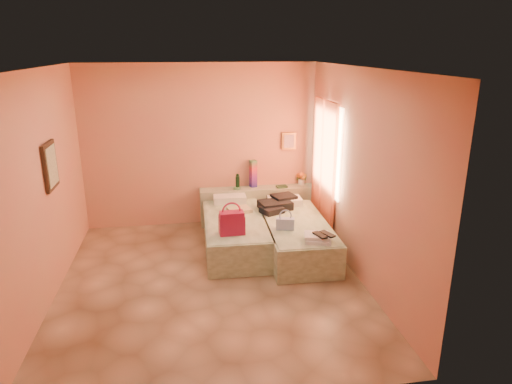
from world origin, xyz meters
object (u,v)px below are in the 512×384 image
green_book (282,187)px  bed_right (295,237)px  headboard_ledge (258,205)px  magenta_handbag (232,223)px  water_bottle (238,181)px  flower_vase (302,177)px  bed_left (235,233)px  towel_stack (318,238)px  blue_handbag (285,224)px

green_book → bed_right: bearing=-99.3°
headboard_ledge → magenta_handbag: magenta_handbag is taller
water_bottle → flower_vase: 1.17m
bed_left → towel_stack: towel_stack is taller
headboard_ledge → bed_left: 1.18m
headboard_ledge → towel_stack: headboard_ledge is taller
green_book → towel_stack: bearing=-95.0°
blue_handbag → headboard_ledge: bearing=109.0°
green_book → magenta_handbag: magenta_handbag is taller
blue_handbag → flower_vase: bearing=82.2°
water_bottle → blue_handbag: bearing=-73.0°
bed_right → green_book: bearing=88.9°
towel_stack → flower_vase: bearing=81.6°
bed_right → flower_vase: size_ratio=7.57×
water_bottle → blue_handbag: 1.71m
bed_left → bed_right: bearing=-16.6°
water_bottle → magenta_handbag: size_ratio=0.70×
magenta_handbag → towel_stack: (1.14, -0.46, -0.12)m
bed_right → magenta_handbag: bearing=-161.5°
headboard_ledge → water_bottle: size_ratio=8.13×
water_bottle → bed_right: bearing=-61.8°
bed_left → towel_stack: (1.02, -1.06, 0.30)m
headboard_ledge → flower_vase: 0.94m
blue_handbag → water_bottle: bearing=121.0°
headboard_ledge → bed_right: headboard_ledge is taller
bed_right → bed_left: bearing=163.4°
bed_left → blue_handbag: 0.94m
water_bottle → headboard_ledge: bearing=-2.5°
bed_right → flower_vase: bearing=73.7°
bed_left → green_book: size_ratio=10.72×
water_bottle → green_book: water_bottle is taller
headboard_ledge → magenta_handbag: (-0.64, -1.65, 0.34)m
bed_left → magenta_handbag: magenta_handbag is taller
green_book → magenta_handbag: (-1.07, -1.60, 0.00)m
green_book → blue_handbag: 1.59m
flower_vase → blue_handbag: bearing=-111.9°
water_bottle → towel_stack: water_bottle is taller
headboard_ledge → blue_handbag: (0.14, -1.61, 0.26)m
water_bottle → flower_vase: bearing=2.7°
blue_handbag → magenta_handbag: bearing=-163.1°
headboard_ledge → bed_right: bearing=-74.5°
flower_vase → blue_handbag: 1.83m
bed_right → magenta_handbag: magenta_handbag is taller
bed_left → blue_handbag: blue_handbag is taller
bed_left → magenta_handbag: bearing=-99.5°
bed_right → towel_stack: bearing=-79.6°
water_bottle → towel_stack: bearing=-68.2°
headboard_ledge → flower_vase: size_ratio=7.76×
towel_stack → bed_right: bearing=99.1°
bed_left → flower_vase: flower_vase is taller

